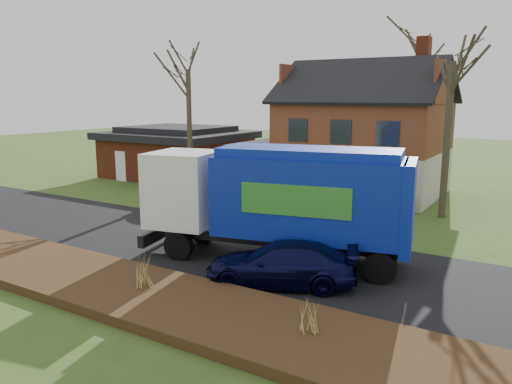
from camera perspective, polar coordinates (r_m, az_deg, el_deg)
The scene contains 13 objects.
ground at distance 20.61m, azimuth -6.85°, elevation -5.86°, with size 120.00×120.00×0.00m, color #334F1A.
road at distance 20.61m, azimuth -6.85°, elevation -5.83°, with size 80.00×7.00×0.02m, color black.
mulch_verge at distance 16.97m, azimuth -18.18°, elevation -9.55°, with size 80.00×3.50×0.30m, color #311E10.
main_house at distance 31.31m, azimuth 11.35°, elevation 7.27°, with size 12.95×8.95×9.26m.
ranch_house at distance 37.63m, azimuth -8.98°, elevation 4.55°, with size 9.80×8.20×3.70m.
garbage_truck at distance 17.77m, azimuth 2.83°, elevation -0.52°, with size 10.06×4.61×4.17m.
silver_sedan at distance 26.15m, azimuth -8.81°, elevation -0.78°, with size 1.42×4.07×1.34m, color #93969A.
navy_wagon at distance 15.99m, azimuth 2.86°, elevation -8.19°, with size 1.95×4.79×1.39m, color black.
tree_front_west at distance 30.70m, azimuth -7.84°, elevation 15.75°, with size 3.49×3.49×10.37m.
tree_front_east at distance 25.85m, azimuth 21.77°, elevation 16.44°, with size 3.87×3.87×10.75m.
tree_back at distance 40.23m, azimuth 18.35°, elevation 17.11°, with size 4.02×4.02×12.73m.
grass_clump_mid at distance 15.36m, azimuth -12.76°, elevation -8.79°, with size 0.37×0.31×1.04m.
grass_clump_east at distance 12.47m, azimuth 6.24°, elevation -13.75°, with size 0.35×0.29×0.88m.
Camera 1 is at (12.34, -15.40, 5.95)m, focal length 35.00 mm.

